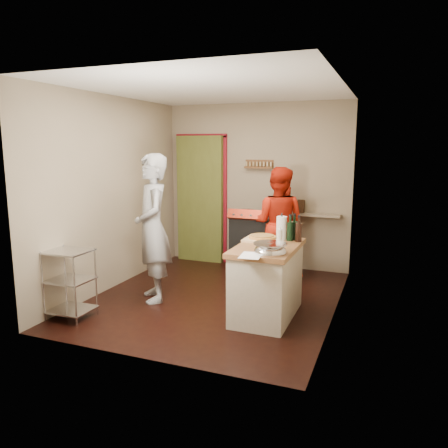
% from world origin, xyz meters
% --- Properties ---
extents(floor, '(3.50, 3.50, 0.00)m').
position_xyz_m(floor, '(0.00, 0.00, 0.00)').
color(floor, black).
rests_on(floor, ground).
extents(back_wall, '(3.00, 0.44, 2.60)m').
position_xyz_m(back_wall, '(-0.64, 1.78, 1.13)').
color(back_wall, gray).
rests_on(back_wall, ground).
extents(left_wall, '(0.04, 3.50, 2.60)m').
position_xyz_m(left_wall, '(-1.50, 0.00, 1.30)').
color(left_wall, gray).
rests_on(left_wall, ground).
extents(right_wall, '(0.04, 3.50, 2.60)m').
position_xyz_m(right_wall, '(1.50, 0.00, 1.30)').
color(right_wall, gray).
rests_on(right_wall, ground).
extents(ceiling, '(3.00, 3.50, 0.02)m').
position_xyz_m(ceiling, '(0.00, 0.00, 2.61)').
color(ceiling, white).
rests_on(ceiling, back_wall).
extents(stove, '(0.60, 0.63, 1.00)m').
position_xyz_m(stove, '(0.05, 1.42, 0.45)').
color(stove, black).
rests_on(stove, ground).
extents(wire_shelving, '(0.48, 0.40, 0.80)m').
position_xyz_m(wire_shelving, '(-1.28, -1.20, 0.44)').
color(wire_shelving, silver).
rests_on(wire_shelving, ground).
extents(island, '(0.66, 1.23, 1.15)m').
position_xyz_m(island, '(0.79, -0.34, 0.45)').
color(island, beige).
rests_on(island, ground).
extents(person_stripe, '(0.77, 0.80, 1.85)m').
position_xyz_m(person_stripe, '(-0.71, -0.32, 0.92)').
color(person_stripe, '#A1A2A6').
rests_on(person_stripe, ground).
extents(person_red, '(0.82, 0.64, 1.64)m').
position_xyz_m(person_red, '(0.51, 1.20, 0.82)').
color(person_red, red).
rests_on(person_red, ground).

